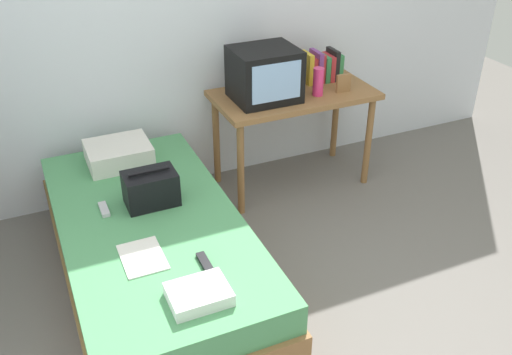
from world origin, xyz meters
The scene contains 14 objects.
ground_plane centered at (0.00, 0.00, 0.00)m, with size 8.00×8.00×0.00m, color slate.
wall_back centered at (0.00, 2.00, 1.30)m, with size 5.20×0.10×2.60m, color silver.
bed centered at (-0.83, 0.84, 0.24)m, with size 1.00×2.00×0.48m.
desk centered at (0.45, 1.60, 0.65)m, with size 1.16×0.60×0.75m.
tv centered at (0.21, 1.57, 0.93)m, with size 0.44×0.39×0.36m.
water_bottle centered at (0.58, 1.48, 0.85)m, with size 0.08×0.08×0.20m, color #E53372.
book_row centered at (0.75, 1.72, 0.85)m, with size 0.29×0.17×0.23m.
picture_frame centered at (0.78, 1.46, 0.81)m, with size 0.11×0.02×0.13m, color olive.
pillow centered at (-0.84, 1.56, 0.55)m, with size 0.40×0.34×0.14m, color silver.
handbag centered at (-0.77, 1.00, 0.58)m, with size 0.30×0.20×0.22m.
magazine centered at (-0.95, 0.53, 0.49)m, with size 0.21×0.29×0.01m, color white.
remote_dark centered at (-0.68, 0.35, 0.49)m, with size 0.04×0.16×0.02m, color black.
remote_silver centered at (-1.05, 1.03, 0.49)m, with size 0.04×0.14×0.02m, color #B7B7BC.
folded_towel centered at (-0.79, 0.12, 0.51)m, with size 0.28×0.22×0.06m, color white.
Camera 1 is at (-1.35, -1.79, 2.32)m, focal length 39.92 mm.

